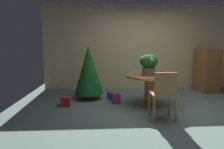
{
  "coord_description": "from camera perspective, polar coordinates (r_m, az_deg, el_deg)",
  "views": [
    {
      "loc": [
        -1.26,
        -3.97,
        1.36
      ],
      "look_at": [
        -1.01,
        0.12,
        0.76
      ],
      "focal_mm": 31.38,
      "sensor_mm": 36.0,
      "label": 1
    }
  ],
  "objects": [
    {
      "name": "ground_plane",
      "position": [
        4.38,
        13.67,
        -9.98
      ],
      "size": [
        6.6,
        6.6,
        0.0
      ],
      "primitive_type": "plane",
      "color": "slate"
    },
    {
      "name": "back_wall_panel",
      "position": [
        6.3,
        8.17,
        7.72
      ],
      "size": [
        6.0,
        0.1,
        2.6
      ],
      "primitive_type": "cube",
      "color": "beige",
      "rests_on": "ground_plane"
    },
    {
      "name": "round_dining_table",
      "position": [
        4.56,
        11.13,
        -2.83
      ],
      "size": [
        1.13,
        1.13,
        0.71
      ],
      "color": "#9E6B3D",
      "rests_on": "ground_plane"
    },
    {
      "name": "flower_vase",
      "position": [
        4.47,
        10.66,
        3.2
      ],
      "size": [
        0.4,
        0.4,
        0.46
      ],
      "color": "#665B51",
      "rests_on": "round_dining_table"
    },
    {
      "name": "wooden_chair_near",
      "position": [
        3.67,
        14.82,
        -5.12
      ],
      "size": [
        0.44,
        0.38,
        0.9
      ],
      "color": "#B27F4C",
      "rests_on": "ground_plane"
    },
    {
      "name": "holiday_tree",
      "position": [
        5.01,
        -6.81,
        1.33
      ],
      "size": [
        0.73,
        0.73,
        1.37
      ],
      "color": "brown",
      "rests_on": "ground_plane"
    },
    {
      "name": "gift_box_purple",
      "position": [
        4.72,
        1.16,
        -6.87
      ],
      "size": [
        0.2,
        0.22,
        0.24
      ],
      "color": "#9E287A",
      "rests_on": "ground_plane"
    },
    {
      "name": "gift_box_red",
      "position": [
        4.64,
        -13.2,
        -7.56
      ],
      "size": [
        0.22,
        0.24,
        0.21
      ],
      "color": "red",
      "rests_on": "ground_plane"
    },
    {
      "name": "gift_box_blue",
      "position": [
        5.04,
        0.4,
        -6.24
      ],
      "size": [
        0.33,
        0.35,
        0.18
      ],
      "color": "#1E569E",
      "rests_on": "ground_plane"
    },
    {
      "name": "wooden_cabinet",
      "position": [
        6.52,
        25.84,
        1.08
      ],
      "size": [
        0.51,
        0.76,
        1.26
      ],
      "color": "brown",
      "rests_on": "ground_plane"
    }
  ]
}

